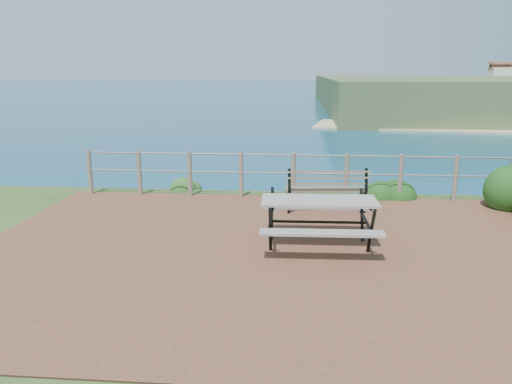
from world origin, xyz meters
TOP-DOWN VIEW (x-y plane):
  - ground at (0.00, 0.00)m, footprint 10.00×7.00m
  - ocean at (0.00, 200.00)m, footprint 1200.00×1200.00m
  - safety_railing at (0.00, 3.35)m, footprint 9.40×0.10m
  - picnic_table at (0.44, 0.28)m, footprint 1.83×1.57m
  - park_bench at (0.65, 2.33)m, footprint 1.64×0.57m
  - shrub_lip_west at (-2.66, 4.12)m, footprint 0.67×0.67m
  - shrub_lip_east at (2.08, 3.79)m, footprint 0.86×0.86m

SIDE VIEW (x-z plane):
  - ground at x=0.00m, z-range -0.06..0.06m
  - ocean at x=0.00m, z-range 0.00..0.00m
  - shrub_lip_west at x=-2.66m, z-range -0.18..0.18m
  - shrub_lip_east at x=2.08m, z-range -0.32..0.32m
  - picnic_table at x=0.44m, z-range 0.11..0.87m
  - safety_railing at x=0.00m, z-range 0.07..1.07m
  - park_bench at x=0.65m, z-range 0.14..1.05m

